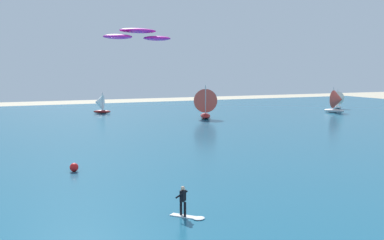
{
  "coord_description": "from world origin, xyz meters",
  "views": [
    {
      "loc": [
        -11.47,
        -6.71,
        8.12
      ],
      "look_at": [
        -0.6,
        18.31,
        5.06
      ],
      "focal_mm": 44.58,
      "sensor_mm": 36.0,
      "label": 1
    }
  ],
  "objects_px": {
    "kitesurfer": "(186,206)",
    "marker_buoy": "(74,167)",
    "sailboat_far_left": "(99,104)",
    "sailboat_leading": "(205,103)",
    "kite": "(138,35)",
    "sailboat_near_shore": "(339,100)",
    "sailboat_trailing": "(337,101)"
  },
  "relations": [
    {
      "from": "sailboat_trailing",
      "to": "sailboat_near_shore",
      "type": "bearing_deg",
      "value": 47.84
    },
    {
      "from": "sailboat_near_shore",
      "to": "kite",
      "type": "bearing_deg",
      "value": -140.28
    },
    {
      "from": "marker_buoy",
      "to": "sailboat_far_left",
      "type": "bearing_deg",
      "value": 75.08
    },
    {
      "from": "sailboat_near_shore",
      "to": "marker_buoy",
      "type": "distance_m",
      "value": 66.35
    },
    {
      "from": "kite",
      "to": "sailboat_leading",
      "type": "xyz_separation_m",
      "value": [
        22.88,
        39.38,
        -7.56
      ]
    },
    {
      "from": "kite",
      "to": "marker_buoy",
      "type": "distance_m",
      "value": 13.21
    },
    {
      "from": "sailboat_trailing",
      "to": "sailboat_leading",
      "type": "bearing_deg",
      "value": 176.61
    },
    {
      "from": "sailboat_near_shore",
      "to": "sailboat_far_left",
      "type": "distance_m",
      "value": 44.95
    },
    {
      "from": "kitesurfer",
      "to": "sailboat_far_left",
      "type": "bearing_deg",
      "value": 81.86
    },
    {
      "from": "sailboat_near_shore",
      "to": "sailboat_leading",
      "type": "relative_size",
      "value": 0.71
    },
    {
      "from": "sailboat_far_left",
      "to": "kitesurfer",
      "type": "bearing_deg",
      "value": -98.14
    },
    {
      "from": "sailboat_near_shore",
      "to": "marker_buoy",
      "type": "bearing_deg",
      "value": -147.5
    },
    {
      "from": "sailboat_leading",
      "to": "sailboat_far_left",
      "type": "xyz_separation_m",
      "value": [
        -13.44,
        14.34,
        -0.71
      ]
    },
    {
      "from": "kitesurfer",
      "to": "sailboat_leading",
      "type": "xyz_separation_m",
      "value": [
        21.83,
        44.32,
        1.76
      ]
    },
    {
      "from": "sailboat_far_left",
      "to": "marker_buoy",
      "type": "relative_size",
      "value": 5.38
    },
    {
      "from": "kite",
      "to": "sailboat_leading",
      "type": "height_order",
      "value": "kite"
    },
    {
      "from": "kitesurfer",
      "to": "marker_buoy",
      "type": "distance_m",
      "value": 14.13
    },
    {
      "from": "sailboat_leading",
      "to": "marker_buoy",
      "type": "distance_m",
      "value": 39.89
    },
    {
      "from": "sailboat_near_shore",
      "to": "sailboat_leading",
      "type": "bearing_deg",
      "value": -170.73
    },
    {
      "from": "kitesurfer",
      "to": "marker_buoy",
      "type": "bearing_deg",
      "value": 104.77
    },
    {
      "from": "kite",
      "to": "marker_buoy",
      "type": "xyz_separation_m",
      "value": [
        -2.55,
        8.72,
        -9.59
      ]
    },
    {
      "from": "kite",
      "to": "sailboat_trailing",
      "type": "height_order",
      "value": "kite"
    },
    {
      "from": "kitesurfer",
      "to": "sailboat_near_shore",
      "type": "distance_m",
      "value": 71.92
    },
    {
      "from": "kite",
      "to": "marker_buoy",
      "type": "relative_size",
      "value": 7.06
    },
    {
      "from": "kite",
      "to": "sailboat_trailing",
      "type": "bearing_deg",
      "value": 38.56
    },
    {
      "from": "kite",
      "to": "sailboat_far_left",
      "type": "height_order",
      "value": "kite"
    },
    {
      "from": "kitesurfer",
      "to": "sailboat_leading",
      "type": "relative_size",
      "value": 0.36
    },
    {
      "from": "kitesurfer",
      "to": "sailboat_trailing",
      "type": "xyz_separation_m",
      "value": [
        46.52,
        42.86,
        1.41
      ]
    },
    {
      "from": "marker_buoy",
      "to": "sailboat_leading",
      "type": "bearing_deg",
      "value": 50.33
    },
    {
      "from": "sailboat_far_left",
      "to": "marker_buoy",
      "type": "bearing_deg",
      "value": -104.92
    },
    {
      "from": "sailboat_far_left",
      "to": "sailboat_leading",
      "type": "bearing_deg",
      "value": -46.84
    },
    {
      "from": "sailboat_far_left",
      "to": "marker_buoy",
      "type": "distance_m",
      "value": 46.59
    }
  ]
}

